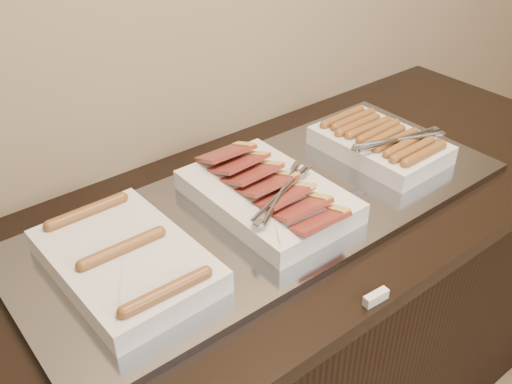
% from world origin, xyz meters
% --- Properties ---
extents(counter, '(2.06, 0.76, 0.90)m').
position_xyz_m(counter, '(0.00, 2.13, 0.45)').
color(counter, black).
rests_on(counter, ground).
extents(warming_tray, '(1.20, 0.50, 0.02)m').
position_xyz_m(warming_tray, '(0.00, 2.13, 0.91)').
color(warming_tray, '#9396A0').
rests_on(warming_tray, counter).
extents(dish_left, '(0.26, 0.38, 0.07)m').
position_xyz_m(dish_left, '(-0.37, 2.13, 0.95)').
color(dish_left, silver).
rests_on(dish_left, warming_tray).
extents(dish_center, '(0.27, 0.41, 0.09)m').
position_xyz_m(dish_center, '(-0.01, 2.13, 0.95)').
color(dish_center, silver).
rests_on(dish_center, warming_tray).
extents(dish_right, '(0.27, 0.34, 0.08)m').
position_xyz_m(dish_right, '(0.38, 2.13, 0.95)').
color(dish_right, silver).
rests_on(dish_right, warming_tray).
extents(label_holder, '(0.06, 0.02, 0.02)m').
position_xyz_m(label_holder, '(-0.03, 1.77, 0.91)').
color(label_holder, silver).
rests_on(label_holder, counter).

